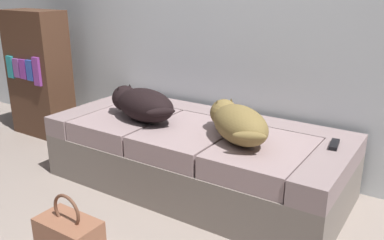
{
  "coord_description": "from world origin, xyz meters",
  "views": [
    {
      "loc": [
        1.36,
        -1.0,
        1.33
      ],
      "look_at": [
        0.0,
        1.09,
        0.48
      ],
      "focal_mm": 38.43,
      "sensor_mm": 36.0,
      "label": 1
    }
  ],
  "objects": [
    {
      "name": "couch",
      "position": [
        0.0,
        1.14,
        0.22
      ],
      "size": [
        1.96,
        0.87,
        0.43
      ],
      "color": "slate",
      "rests_on": "ground"
    },
    {
      "name": "handbag",
      "position": [
        -0.07,
        0.11,
        0.13
      ],
      "size": [
        0.32,
        0.18,
        0.38
      ],
      "color": "#915A40",
      "rests_on": "ground"
    },
    {
      "name": "dog_dark",
      "position": [
        -0.37,
        1.04,
        0.54
      ],
      "size": [
        0.64,
        0.36,
        0.22
      ],
      "color": "black",
      "rests_on": "couch"
    },
    {
      "name": "dog_tan",
      "position": [
        0.34,
        1.05,
        0.54
      ],
      "size": [
        0.57,
        0.49,
        0.21
      ],
      "color": "olive",
      "rests_on": "couch"
    },
    {
      "name": "bookshelf",
      "position": [
        -1.72,
        1.25,
        0.55
      ],
      "size": [
        0.56,
        0.3,
        1.1
      ],
      "color": "#4E3120",
      "rests_on": "ground"
    },
    {
      "name": "tv_remote",
      "position": [
        0.86,
        1.26,
        0.45
      ],
      "size": [
        0.06,
        0.15,
        0.02
      ],
      "primitive_type": "cube",
      "rotation": [
        0.0,
        0.0,
        0.14
      ],
      "color": "black",
      "rests_on": "couch"
    }
  ]
}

